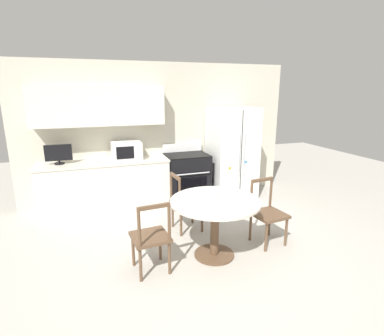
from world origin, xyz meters
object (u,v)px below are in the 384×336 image
at_px(oven_range, 187,177).
at_px(dining_chair_left, 151,238).
at_px(dining_chair_right, 268,213).
at_px(refrigerator, 232,153).
at_px(dining_chair_far, 185,203).
at_px(countertop_tv, 58,154).
at_px(candle_glass, 215,197).
at_px(microwave, 127,150).

relative_size(oven_range, dining_chair_left, 1.20).
bearing_deg(dining_chair_right, refrigerator, -107.91).
bearing_deg(dining_chair_far, countertop_tv, -130.33).
xyz_separation_m(dining_chair_left, dining_chair_right, (1.68, 0.17, 0.00)).
relative_size(dining_chair_far, dining_chair_right, 1.00).
xyz_separation_m(dining_chair_left, candle_glass, (0.84, 0.09, 0.37)).
distance_m(refrigerator, dining_chair_far, 1.81).
bearing_deg(refrigerator, candle_glass, -121.65).
height_order(oven_range, countertop_tv, countertop_tv).
relative_size(dining_chair_left, dining_chair_far, 1.00).
relative_size(oven_range, dining_chair_far, 1.20).
relative_size(refrigerator, countertop_tv, 4.19).
height_order(dining_chair_far, dining_chair_right, same).
bearing_deg(countertop_tv, microwave, 1.25).
bearing_deg(dining_chair_right, microwave, -57.64).
height_order(oven_range, dining_chair_far, oven_range).
xyz_separation_m(dining_chair_left, dining_chair_far, (0.71, 0.91, 0.00)).
bearing_deg(microwave, candle_glass, -68.87).
bearing_deg(candle_glass, oven_range, 81.61).
xyz_separation_m(dining_chair_far, dining_chair_right, (0.97, -0.75, 0.00)).
distance_m(refrigerator, microwave, 2.03).
xyz_separation_m(microwave, countertop_tv, (-1.11, -0.02, 0.03)).
bearing_deg(oven_range, dining_chair_far, -109.25).
bearing_deg(refrigerator, countertop_tv, 178.00).
height_order(dining_chair_far, candle_glass, dining_chair_far).
xyz_separation_m(refrigerator, dining_chair_far, (-1.33, -1.14, -0.46)).
bearing_deg(microwave, dining_chair_right, -50.77).
relative_size(countertop_tv, candle_glass, 4.82).
relative_size(dining_chair_left, candle_glass, 10.22).
bearing_deg(dining_chair_right, candle_glass, -1.85).
relative_size(refrigerator, dining_chair_left, 1.98).
xyz_separation_m(refrigerator, countertop_tv, (-3.13, 0.11, 0.19)).
height_order(refrigerator, microwave, refrigerator).
bearing_deg(microwave, countertop_tv, -178.75).
distance_m(refrigerator, dining_chair_left, 2.93).
bearing_deg(candle_glass, countertop_tv, 132.87).
relative_size(countertop_tv, dining_chair_far, 0.47).
relative_size(microwave, dining_chair_right, 0.57).
height_order(refrigerator, oven_range, refrigerator).
bearing_deg(dining_chair_left, candle_glass, 1.08).
distance_m(oven_range, dining_chair_left, 2.41).
relative_size(microwave, dining_chair_far, 0.57).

